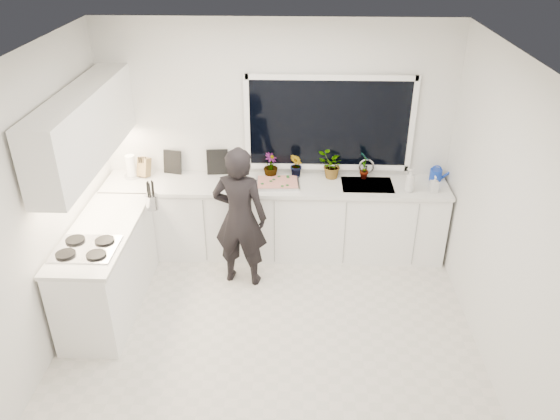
{
  "coord_description": "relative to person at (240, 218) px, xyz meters",
  "views": [
    {
      "loc": [
        0.25,
        -4.16,
        3.67
      ],
      "look_at": [
        0.09,
        0.4,
        1.15
      ],
      "focal_mm": 35.0,
      "sensor_mm": 36.0,
      "label": 1
    }
  ],
  "objects": [
    {
      "name": "base_cabinets_left",
      "position": [
        -1.32,
        -0.5,
        -0.36
      ],
      "size": [
        0.58,
        1.6,
        0.88
      ],
      "primitive_type": "cube",
      "color": "white",
      "rests_on": "floor"
    },
    {
      "name": "knife_block",
      "position": [
        -1.19,
        0.74,
        0.23
      ],
      "size": [
        0.16,
        0.14,
        0.22
      ],
      "primitive_type": "cube",
      "rotation": [
        0.0,
        0.0,
        -0.42
      ],
      "color": "#A5754C",
      "rests_on": "countertop_back"
    },
    {
      "name": "wall_right",
      "position": [
        2.36,
        -0.85,
        0.55
      ],
      "size": [
        0.02,
        3.5,
        2.7
      ],
      "primitive_type": "cube",
      "color": "white",
      "rests_on": "ground"
    },
    {
      "name": "window",
      "position": [
        0.95,
        0.88,
        0.75
      ],
      "size": [
        1.8,
        0.02,
        1.0
      ],
      "primitive_type": "cube",
      "color": "black",
      "rests_on": "wall_back"
    },
    {
      "name": "faucet",
      "position": [
        1.4,
        0.8,
        0.23
      ],
      "size": [
        0.03,
        0.03,
        0.22
      ],
      "primitive_type": "cylinder",
      "color": "silver",
      "rests_on": "countertop_back"
    },
    {
      "name": "picture_frame_large",
      "position": [
        -0.87,
        0.84,
        0.26
      ],
      "size": [
        0.22,
        0.07,
        0.28
      ],
      "primitive_type": "cube",
      "rotation": [
        0.0,
        0.0,
        -0.22
      ],
      "color": "black",
      "rests_on": "countertop_back"
    },
    {
      "name": "paper_towel_roll",
      "position": [
        -1.33,
        0.7,
        0.25
      ],
      "size": [
        0.14,
        0.14,
        0.26
      ],
      "primitive_type": "cylinder",
      "rotation": [
        0.0,
        0.0,
        -0.37
      ],
      "color": "white",
      "rests_on": "countertop_back"
    },
    {
      "name": "person",
      "position": [
        0.0,
        0.0,
        0.0
      ],
      "size": [
        0.64,
        0.48,
        1.6
      ],
      "primitive_type": "imported",
      "rotation": [
        0.0,
        0.0,
        2.98
      ],
      "color": "black",
      "rests_on": "floor"
    },
    {
      "name": "utensil_crock",
      "position": [
        -0.91,
        -0.05,
        0.2
      ],
      "size": [
        0.17,
        0.17,
        0.16
      ],
      "primitive_type": "cylinder",
      "rotation": [
        0.0,
        0.0,
        -0.42
      ],
      "color": "silver",
      "rests_on": "countertop_left"
    },
    {
      "name": "wall_back",
      "position": [
        0.35,
        0.91,
        0.55
      ],
      "size": [
        4.0,
        0.02,
        2.7
      ],
      "primitive_type": "cube",
      "color": "white",
      "rests_on": "ground"
    },
    {
      "name": "countertop_back",
      "position": [
        0.35,
        0.59,
        0.1
      ],
      "size": [
        3.94,
        0.62,
        0.04
      ],
      "primitive_type": "cube",
      "color": "silver",
      "rests_on": "base_cabinets_back"
    },
    {
      "name": "soap_bottles",
      "position": [
        1.93,
        0.45,
        0.24
      ],
      "size": [
        0.38,
        0.12,
        0.27
      ],
      "color": "#D8BF66",
      "rests_on": "countertop_back"
    },
    {
      "name": "stovetop",
      "position": [
        -1.34,
        -0.85,
        0.13
      ],
      "size": [
        0.56,
        0.48,
        0.03
      ],
      "primitive_type": "cube",
      "color": "black",
      "rests_on": "countertop_left"
    },
    {
      "name": "pizza_tray",
      "position": [
        0.38,
        0.57,
        0.13
      ],
      "size": [
        0.51,
        0.39,
        0.03
      ],
      "primitive_type": "cube",
      "rotation": [
        0.0,
        0.0,
        0.06
      ],
      "color": "silver",
      "rests_on": "countertop_back"
    },
    {
      "name": "picture_frame_small",
      "position": [
        -0.34,
        0.84,
        0.27
      ],
      "size": [
        0.25,
        0.04,
        0.3
      ],
      "primitive_type": "cube",
      "rotation": [
        0.0,
        0.0,
        0.08
      ],
      "color": "black",
      "rests_on": "countertop_back"
    },
    {
      "name": "countertop_left",
      "position": [
        -1.32,
        -0.5,
        0.1
      ],
      "size": [
        0.62,
        1.6,
        0.04
      ],
      "primitive_type": "cube",
      "color": "silver",
      "rests_on": "base_cabinets_left"
    },
    {
      "name": "ceiling",
      "position": [
        0.35,
        -0.85,
        1.91
      ],
      "size": [
        4.0,
        3.5,
        0.02
      ],
      "primitive_type": "cube",
      "color": "white",
      "rests_on": "wall_back"
    },
    {
      "name": "sink",
      "position": [
        1.4,
        0.6,
        0.07
      ],
      "size": [
        0.58,
        0.42,
        0.14
      ],
      "primitive_type": "cube",
      "color": "silver",
      "rests_on": "countertop_back"
    },
    {
      "name": "herb_plants",
      "position": [
        0.86,
        0.76,
        0.28
      ],
      "size": [
        1.29,
        0.35,
        0.33
      ],
      "color": "#26662D",
      "rests_on": "countertop_back"
    },
    {
      "name": "wall_left",
      "position": [
        -1.66,
        -0.85,
        0.55
      ],
      "size": [
        0.02,
        3.5,
        2.7
      ],
      "primitive_type": "cube",
      "color": "white",
      "rests_on": "ground"
    },
    {
      "name": "floor",
      "position": [
        0.35,
        -0.85,
        -0.81
      ],
      "size": [
        4.0,
        3.5,
        0.02
      ],
      "primitive_type": "cube",
      "color": "beige",
      "rests_on": "ground"
    },
    {
      "name": "upper_cabinets",
      "position": [
        -1.44,
        -0.15,
        1.05
      ],
      "size": [
        0.34,
        2.1,
        0.7
      ],
      "primitive_type": "cube",
      "color": "white",
      "rests_on": "wall_left"
    },
    {
      "name": "watering_can",
      "position": [
        2.2,
        0.76,
        0.18
      ],
      "size": [
        0.14,
        0.14,
        0.13
      ],
      "primitive_type": "cylinder",
      "rotation": [
        0.0,
        0.0,
        0.01
      ],
      "color": "#1234AF",
      "rests_on": "countertop_back"
    },
    {
      "name": "base_cabinets_back",
      "position": [
        0.35,
        0.6,
        -0.36
      ],
      "size": [
        3.92,
        0.58,
        0.88
      ],
      "primitive_type": "cube",
      "color": "white",
      "rests_on": "floor"
    },
    {
      "name": "pizza",
      "position": [
        0.38,
        0.57,
        0.15
      ],
      "size": [
        0.47,
        0.35,
        0.01
      ],
      "primitive_type": "cube",
      "rotation": [
        0.0,
        0.0,
        0.06
      ],
      "color": "red",
      "rests_on": "pizza_tray"
    }
  ]
}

